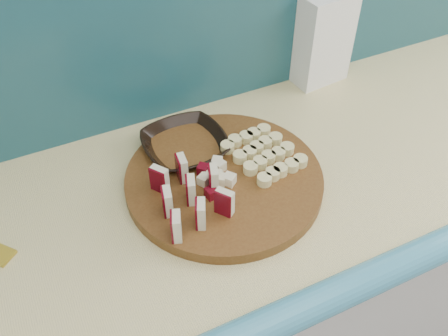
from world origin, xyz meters
TOP-DOWN VIEW (x-y plane):
  - kitchen_counter at (0.10, 1.50)m, footprint 2.20×0.63m
  - backsplash at (0.10, 1.79)m, footprint 2.20×0.02m
  - cutting_board at (0.20, 1.51)m, footprint 0.46×0.46m
  - apple_wedges at (0.11, 1.47)m, footprint 0.13×0.17m
  - apple_chunks at (0.18, 1.51)m, footprint 0.07×0.06m
  - banana_slices at (0.30, 1.53)m, footprint 0.14×0.16m
  - brown_bowl at (0.17, 1.63)m, footprint 0.18×0.18m
  - flour_bag at (0.59, 1.76)m, footprint 0.14×0.11m

SIDE VIEW (x-z plane):
  - kitchen_counter at x=0.10m, z-range 0.00..0.91m
  - cutting_board at x=0.20m, z-range 0.91..0.93m
  - brown_bowl at x=0.17m, z-range 0.91..0.95m
  - banana_slices at x=0.30m, z-range 0.93..0.95m
  - apple_chunks at x=0.18m, z-range 0.93..0.95m
  - apple_wedges at x=0.11m, z-range 0.93..0.99m
  - flour_bag at x=0.59m, z-range 0.91..1.14m
  - backsplash at x=0.10m, z-range 0.91..1.41m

